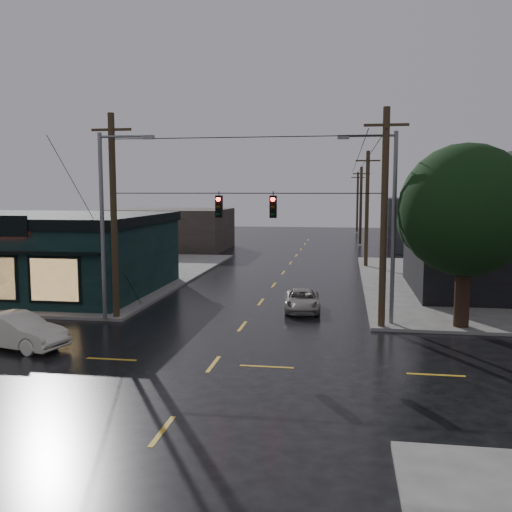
% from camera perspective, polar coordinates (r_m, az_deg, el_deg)
% --- Properties ---
extents(ground_plane, '(160.00, 160.00, 0.00)m').
position_cam_1_polar(ground_plane, '(21.64, -4.28, -10.74)').
color(ground_plane, black).
extents(sidewalk_nw, '(28.00, 28.00, 0.15)m').
position_cam_1_polar(sidewalk_nw, '(47.56, -22.55, -1.60)').
color(sidewalk_nw, '#615F5A').
rests_on(sidewalk_nw, ground).
extents(pizza_shop, '(16.30, 12.34, 4.90)m').
position_cam_1_polar(pizza_shop, '(38.70, -21.83, 0.36)').
color(pizza_shop, black).
rests_on(pizza_shop, ground).
extents(corner_tree, '(6.05, 6.05, 8.43)m').
position_cam_1_polar(corner_tree, '(27.65, 20.23, 4.29)').
color(corner_tree, black).
rests_on(corner_tree, ground).
extents(utility_pole_nw, '(2.00, 0.32, 10.15)m').
position_cam_1_polar(utility_pole_nw, '(29.60, -13.76, -6.16)').
color(utility_pole_nw, black).
rests_on(utility_pole_nw, ground).
extents(utility_pole_ne, '(2.00, 0.32, 10.15)m').
position_cam_1_polar(utility_pole_ne, '(27.42, 12.40, -7.14)').
color(utility_pole_ne, black).
rests_on(utility_pole_ne, ground).
extents(utility_pole_far_a, '(2.00, 0.32, 9.65)m').
position_cam_1_polar(utility_pole_far_a, '(48.56, 10.91, -1.14)').
color(utility_pole_far_a, black).
rests_on(utility_pole_far_a, ground).
extents(utility_pole_far_b, '(2.00, 0.32, 9.15)m').
position_cam_1_polar(utility_pole_far_b, '(68.43, 10.35, 1.09)').
color(utility_pole_far_b, black).
rests_on(utility_pole_far_b, ground).
extents(utility_pole_far_c, '(2.00, 0.32, 9.15)m').
position_cam_1_polar(utility_pole_far_c, '(88.35, 10.05, 2.32)').
color(utility_pole_far_c, black).
rests_on(utility_pole_far_c, ground).
extents(span_signal_assembly, '(13.00, 0.48, 1.23)m').
position_cam_1_polar(span_signal_assembly, '(27.02, -1.03, 5.02)').
color(span_signal_assembly, black).
rests_on(span_signal_assembly, ground).
extents(streetlight_nw, '(5.40, 0.30, 9.15)m').
position_cam_1_polar(streetlight_nw, '(29.09, -14.84, -6.42)').
color(streetlight_nw, slate).
rests_on(streetlight_nw, ground).
extents(streetlight_ne, '(5.40, 0.30, 9.15)m').
position_cam_1_polar(streetlight_ne, '(28.14, 13.34, -6.82)').
color(streetlight_ne, slate).
rests_on(streetlight_ne, ground).
extents(bg_building_west, '(12.00, 10.00, 4.40)m').
position_cam_1_polar(bg_building_west, '(63.11, -8.39, 2.67)').
color(bg_building_west, '#352B26').
rests_on(bg_building_west, ground).
extents(bg_building_east, '(14.00, 12.00, 5.60)m').
position_cam_1_polar(bg_building_east, '(66.16, 18.73, 3.10)').
color(bg_building_east, black).
rests_on(bg_building_east, ground).
extents(sedan_cream, '(4.64, 2.53, 1.45)m').
position_cam_1_polar(sedan_cream, '(25.45, -22.87, -6.91)').
color(sedan_cream, silver).
rests_on(sedan_cream, ground).
extents(suv_silver, '(2.18, 4.14, 1.11)m').
position_cam_1_polar(suv_silver, '(30.77, 4.64, -4.45)').
color(suv_silver, '#9C9990').
rests_on(suv_silver, ground).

